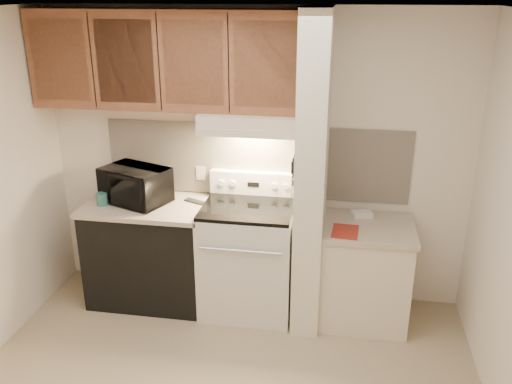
# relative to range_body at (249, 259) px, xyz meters

# --- Properties ---
(ceiling) EXTENTS (3.60, 3.60, 0.00)m
(ceiling) POSITION_rel_range_body_xyz_m (0.00, -1.16, 2.04)
(ceiling) COLOR white
(ceiling) RESTS_ON wall_back
(wall_back) EXTENTS (3.60, 2.50, 0.02)m
(wall_back) POSITION_rel_range_body_xyz_m (0.00, 0.34, 0.79)
(wall_back) COLOR white
(wall_back) RESTS_ON floor
(backsplash) EXTENTS (2.60, 0.02, 0.63)m
(backsplash) POSITION_rel_range_body_xyz_m (0.00, 0.33, 0.78)
(backsplash) COLOR beige
(backsplash) RESTS_ON wall_back
(range_body) EXTENTS (0.76, 0.65, 0.92)m
(range_body) POSITION_rel_range_body_xyz_m (0.00, 0.00, 0.00)
(range_body) COLOR silver
(range_body) RESTS_ON floor
(oven_window) EXTENTS (0.50, 0.01, 0.30)m
(oven_window) POSITION_rel_range_body_xyz_m (0.00, -0.32, 0.04)
(oven_window) COLOR black
(oven_window) RESTS_ON range_body
(oven_handle) EXTENTS (0.65, 0.02, 0.02)m
(oven_handle) POSITION_rel_range_body_xyz_m (0.00, -0.35, 0.26)
(oven_handle) COLOR silver
(oven_handle) RESTS_ON range_body
(cooktop) EXTENTS (0.74, 0.64, 0.03)m
(cooktop) POSITION_rel_range_body_xyz_m (0.00, 0.00, 0.48)
(cooktop) COLOR black
(cooktop) RESTS_ON range_body
(range_backguard) EXTENTS (0.76, 0.08, 0.20)m
(range_backguard) POSITION_rel_range_body_xyz_m (0.00, 0.28, 0.59)
(range_backguard) COLOR silver
(range_backguard) RESTS_ON range_body
(range_display) EXTENTS (0.10, 0.01, 0.04)m
(range_display) POSITION_rel_range_body_xyz_m (0.00, 0.24, 0.59)
(range_display) COLOR black
(range_display) RESTS_ON range_backguard
(range_knob_left_outer) EXTENTS (0.05, 0.02, 0.05)m
(range_knob_left_outer) POSITION_rel_range_body_xyz_m (-0.28, 0.24, 0.59)
(range_knob_left_outer) COLOR silver
(range_knob_left_outer) RESTS_ON range_backguard
(range_knob_left_inner) EXTENTS (0.05, 0.02, 0.05)m
(range_knob_left_inner) POSITION_rel_range_body_xyz_m (-0.18, 0.24, 0.59)
(range_knob_left_inner) COLOR silver
(range_knob_left_inner) RESTS_ON range_backguard
(range_knob_right_inner) EXTENTS (0.05, 0.02, 0.05)m
(range_knob_right_inner) POSITION_rel_range_body_xyz_m (0.18, 0.24, 0.59)
(range_knob_right_inner) COLOR silver
(range_knob_right_inner) RESTS_ON range_backguard
(range_knob_right_outer) EXTENTS (0.05, 0.02, 0.05)m
(range_knob_right_outer) POSITION_rel_range_body_xyz_m (0.28, 0.24, 0.59)
(range_knob_right_outer) COLOR silver
(range_knob_right_outer) RESTS_ON range_backguard
(dishwasher_front) EXTENTS (1.00, 0.63, 0.87)m
(dishwasher_front) POSITION_rel_range_body_xyz_m (-0.88, 0.01, -0.03)
(dishwasher_front) COLOR black
(dishwasher_front) RESTS_ON floor
(left_countertop) EXTENTS (1.04, 0.67, 0.04)m
(left_countertop) POSITION_rel_range_body_xyz_m (-0.88, 0.01, 0.43)
(left_countertop) COLOR #C3B19B
(left_countertop) RESTS_ON dishwasher_front
(spoon_rest) EXTENTS (0.20, 0.14, 0.01)m
(spoon_rest) POSITION_rel_range_body_xyz_m (-0.48, 0.11, 0.46)
(spoon_rest) COLOR black
(spoon_rest) RESTS_ON left_countertop
(teal_jar) EXTENTS (0.12, 0.12, 0.10)m
(teal_jar) POSITION_rel_range_body_xyz_m (-1.23, -0.08, 0.50)
(teal_jar) COLOR #317063
(teal_jar) RESTS_ON left_countertop
(outlet) EXTENTS (0.08, 0.01, 0.12)m
(outlet) POSITION_rel_range_body_xyz_m (-0.48, 0.32, 0.64)
(outlet) COLOR beige
(outlet) RESTS_ON backsplash
(microwave) EXTENTS (0.64, 0.54, 0.30)m
(microwave) POSITION_rel_range_body_xyz_m (-0.98, 0.03, 0.60)
(microwave) COLOR black
(microwave) RESTS_ON left_countertop
(partition_pillar) EXTENTS (0.22, 0.70, 2.50)m
(partition_pillar) POSITION_rel_range_body_xyz_m (0.51, -0.01, 0.79)
(partition_pillar) COLOR silver
(partition_pillar) RESTS_ON floor
(pillar_trim) EXTENTS (0.01, 0.70, 0.04)m
(pillar_trim) POSITION_rel_range_body_xyz_m (0.39, -0.01, 0.84)
(pillar_trim) COLOR brown
(pillar_trim) RESTS_ON partition_pillar
(knife_strip) EXTENTS (0.02, 0.42, 0.04)m
(knife_strip) POSITION_rel_range_body_xyz_m (0.39, -0.06, 0.86)
(knife_strip) COLOR black
(knife_strip) RESTS_ON partition_pillar
(knife_blade_a) EXTENTS (0.01, 0.03, 0.16)m
(knife_blade_a) POSITION_rel_range_body_xyz_m (0.38, -0.23, 0.76)
(knife_blade_a) COLOR silver
(knife_blade_a) RESTS_ON knife_strip
(knife_handle_a) EXTENTS (0.02, 0.02, 0.10)m
(knife_handle_a) POSITION_rel_range_body_xyz_m (0.38, -0.22, 0.91)
(knife_handle_a) COLOR black
(knife_handle_a) RESTS_ON knife_strip
(knife_blade_b) EXTENTS (0.01, 0.04, 0.18)m
(knife_blade_b) POSITION_rel_range_body_xyz_m (0.38, -0.14, 0.75)
(knife_blade_b) COLOR silver
(knife_blade_b) RESTS_ON knife_strip
(knife_handle_b) EXTENTS (0.02, 0.02, 0.10)m
(knife_handle_b) POSITION_rel_range_body_xyz_m (0.38, -0.14, 0.91)
(knife_handle_b) COLOR black
(knife_handle_b) RESTS_ON knife_strip
(knife_blade_c) EXTENTS (0.01, 0.04, 0.20)m
(knife_blade_c) POSITION_rel_range_body_xyz_m (0.38, -0.05, 0.74)
(knife_blade_c) COLOR silver
(knife_blade_c) RESTS_ON knife_strip
(knife_handle_c) EXTENTS (0.02, 0.02, 0.10)m
(knife_handle_c) POSITION_rel_range_body_xyz_m (0.38, -0.06, 0.91)
(knife_handle_c) COLOR black
(knife_handle_c) RESTS_ON knife_strip
(knife_blade_d) EXTENTS (0.01, 0.04, 0.16)m
(knife_blade_d) POSITION_rel_range_body_xyz_m (0.38, 0.02, 0.76)
(knife_blade_d) COLOR silver
(knife_blade_d) RESTS_ON knife_strip
(knife_handle_d) EXTENTS (0.02, 0.02, 0.10)m
(knife_handle_d) POSITION_rel_range_body_xyz_m (0.38, 0.02, 0.91)
(knife_handle_d) COLOR black
(knife_handle_d) RESTS_ON knife_strip
(knife_blade_e) EXTENTS (0.01, 0.04, 0.18)m
(knife_blade_e) POSITION_rel_range_body_xyz_m (0.38, 0.10, 0.75)
(knife_blade_e) COLOR silver
(knife_blade_e) RESTS_ON knife_strip
(knife_handle_e) EXTENTS (0.02, 0.02, 0.10)m
(knife_handle_e) POSITION_rel_range_body_xyz_m (0.38, 0.12, 0.91)
(knife_handle_e) COLOR black
(knife_handle_e) RESTS_ON knife_strip
(oven_mitt) EXTENTS (0.03, 0.09, 0.21)m
(oven_mitt) POSITION_rel_range_body_xyz_m (0.38, 0.17, 0.67)
(oven_mitt) COLOR gray
(oven_mitt) RESTS_ON partition_pillar
(right_cab_base) EXTENTS (0.70, 0.60, 0.81)m
(right_cab_base) POSITION_rel_range_body_xyz_m (0.97, -0.01, -0.06)
(right_cab_base) COLOR beige
(right_cab_base) RESTS_ON floor
(right_countertop) EXTENTS (0.74, 0.64, 0.04)m
(right_countertop) POSITION_rel_range_body_xyz_m (0.97, -0.01, 0.37)
(right_countertop) COLOR #C3B19B
(right_countertop) RESTS_ON right_cab_base
(red_folder) EXTENTS (0.21, 0.28, 0.01)m
(red_folder) POSITION_rel_range_body_xyz_m (0.79, -0.16, 0.39)
(red_folder) COLOR maroon
(red_folder) RESTS_ON right_countertop
(white_box) EXTENTS (0.19, 0.16, 0.04)m
(white_box) POSITION_rel_range_body_xyz_m (0.92, 0.17, 0.41)
(white_box) COLOR white
(white_box) RESTS_ON right_countertop
(range_hood) EXTENTS (0.78, 0.44, 0.15)m
(range_hood) POSITION_rel_range_body_xyz_m (0.00, 0.12, 1.17)
(range_hood) COLOR beige
(range_hood) RESTS_ON upper_cabinets
(hood_lip) EXTENTS (0.78, 0.04, 0.06)m
(hood_lip) POSITION_rel_range_body_xyz_m (0.00, -0.08, 1.12)
(hood_lip) COLOR beige
(hood_lip) RESTS_ON range_hood
(upper_cabinets) EXTENTS (2.18, 0.33, 0.77)m
(upper_cabinets) POSITION_rel_range_body_xyz_m (-0.69, 0.17, 1.62)
(upper_cabinets) COLOR brown
(upper_cabinets) RESTS_ON wall_back
(cab_door_a) EXTENTS (0.46, 0.01, 0.63)m
(cab_door_a) POSITION_rel_range_body_xyz_m (-1.51, 0.01, 1.62)
(cab_door_a) COLOR brown
(cab_door_a) RESTS_ON upper_cabinets
(cab_gap_a) EXTENTS (0.01, 0.01, 0.73)m
(cab_gap_a) POSITION_rel_range_body_xyz_m (-1.23, 0.01, 1.62)
(cab_gap_a) COLOR black
(cab_gap_a) RESTS_ON upper_cabinets
(cab_door_b) EXTENTS (0.46, 0.01, 0.63)m
(cab_door_b) POSITION_rel_range_body_xyz_m (-0.96, 0.01, 1.62)
(cab_door_b) COLOR brown
(cab_door_b) RESTS_ON upper_cabinets
(cab_gap_b) EXTENTS (0.01, 0.01, 0.73)m
(cab_gap_b) POSITION_rel_range_body_xyz_m (-0.69, 0.01, 1.62)
(cab_gap_b) COLOR black
(cab_gap_b) RESTS_ON upper_cabinets
(cab_door_c) EXTENTS (0.46, 0.01, 0.63)m
(cab_door_c) POSITION_rel_range_body_xyz_m (-0.42, 0.01, 1.62)
(cab_door_c) COLOR brown
(cab_door_c) RESTS_ON upper_cabinets
(cab_gap_c) EXTENTS (0.01, 0.01, 0.73)m
(cab_gap_c) POSITION_rel_range_body_xyz_m (-0.14, 0.01, 1.62)
(cab_gap_c) COLOR black
(cab_gap_c) RESTS_ON upper_cabinets
(cab_door_d) EXTENTS (0.46, 0.01, 0.63)m
(cab_door_d) POSITION_rel_range_body_xyz_m (0.13, 0.01, 1.62)
(cab_door_d) COLOR brown
(cab_door_d) RESTS_ON upper_cabinets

